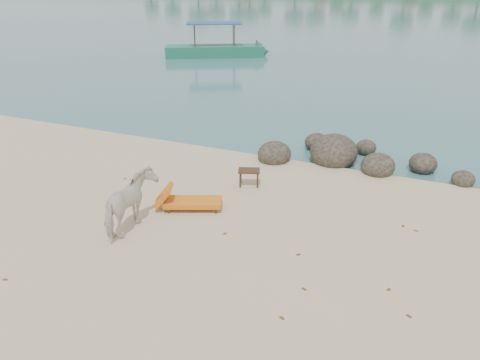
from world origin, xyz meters
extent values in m
plane|color=#37686F|center=(0.00, 90.00, 0.00)|extent=(400.00, 400.00, 0.00)
ellipsoid|color=#2A241C|center=(-1.01, 5.83, 0.18)|extent=(1.03, 1.14, 0.77)
ellipsoid|color=#2A241C|center=(0.69, 6.53, 0.26)|extent=(1.46, 1.60, 1.09)
ellipsoid|color=#2A241C|center=(2.09, 6.13, 0.17)|extent=(0.98, 1.08, 0.74)
ellipsoid|color=#2A241C|center=(3.29, 6.93, 0.14)|extent=(0.82, 0.90, 0.61)
ellipsoid|color=#2A241C|center=(4.39, 6.23, 0.11)|extent=(0.63, 0.70, 0.48)
ellipsoid|color=#2A241C|center=(-0.11, 7.53, 0.14)|extent=(0.79, 0.87, 0.60)
ellipsoid|color=#2A241C|center=(1.49, 7.73, 0.12)|extent=(0.66, 0.73, 0.49)
imported|color=beige|center=(-2.52, 0.47, 0.67)|extent=(0.88, 1.65, 1.33)
plane|color=brown|center=(1.24, 0.98, 0.01)|extent=(0.14, 0.14, 0.00)
plane|color=brown|center=(-0.53, 1.15, 0.01)|extent=(0.12, 0.12, 0.00)
plane|color=brown|center=(-3.68, -2.07, 0.01)|extent=(0.13, 0.13, 0.00)
plane|color=brown|center=(1.54, -1.00, 0.01)|extent=(0.14, 0.14, 0.00)
plane|color=brown|center=(-4.21, 2.80, 0.01)|extent=(0.13, 0.13, 0.00)
plane|color=brown|center=(3.12, 0.52, 0.01)|extent=(0.13, 0.13, 0.00)
plane|color=brown|center=(3.53, -0.09, 0.01)|extent=(0.14, 0.14, 0.00)
plane|color=brown|center=(3.41, 2.98, 0.01)|extent=(0.11, 0.11, 0.00)
plane|color=brown|center=(3.12, 3.07, 0.01)|extent=(0.11, 0.11, 0.00)
plane|color=brown|center=(-4.41, 2.76, 0.01)|extent=(0.14, 0.14, 0.00)
plane|color=brown|center=(1.67, -0.09, 0.01)|extent=(0.13, 0.13, 0.00)
camera|label=1|loc=(3.37, -7.06, 5.46)|focal=35.00mm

